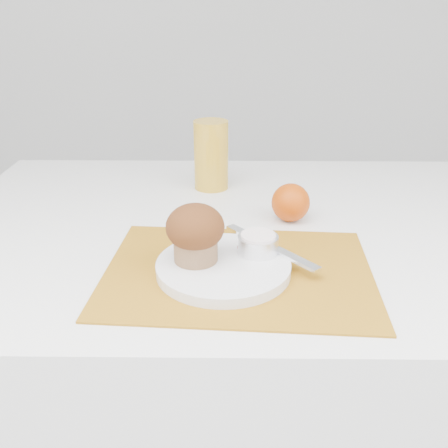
{
  "coord_description": "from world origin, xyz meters",
  "views": [
    {
      "loc": [
        -0.04,
        -0.83,
        1.15
      ],
      "look_at": [
        -0.04,
        -0.07,
        0.8
      ],
      "focal_mm": 40.0,
      "sensor_mm": 36.0,
      "label": 1
    }
  ],
  "objects_px": {
    "table": "(244,374)",
    "juice_glass": "(211,155)",
    "muffin": "(195,232)",
    "orange": "(291,203)",
    "plate": "(223,267)"
  },
  "relations": [
    {
      "from": "table",
      "to": "juice_glass",
      "type": "height_order",
      "value": "juice_glass"
    },
    {
      "from": "table",
      "to": "muffin",
      "type": "bearing_deg",
      "value": -114.81
    },
    {
      "from": "juice_glass",
      "to": "muffin",
      "type": "distance_m",
      "value": 0.38
    },
    {
      "from": "table",
      "to": "juice_glass",
      "type": "bearing_deg",
      "value": 111.64
    },
    {
      "from": "plate",
      "to": "muffin",
      "type": "distance_m",
      "value": 0.07
    },
    {
      "from": "plate",
      "to": "table",
      "type": "bearing_deg",
      "value": 77.33
    },
    {
      "from": "table",
      "to": "orange",
      "type": "bearing_deg",
      "value": 8.31
    },
    {
      "from": "orange",
      "to": "juice_glass",
      "type": "xyz_separation_m",
      "value": [
        -0.16,
        0.18,
        0.04
      ]
    },
    {
      "from": "juice_glass",
      "to": "muffin",
      "type": "bearing_deg",
      "value": -91.59
    },
    {
      "from": "table",
      "to": "plate",
      "type": "xyz_separation_m",
      "value": [
        -0.04,
        -0.2,
        0.39
      ]
    },
    {
      "from": "muffin",
      "to": "orange",
      "type": "bearing_deg",
      "value": 49.87
    },
    {
      "from": "table",
      "to": "orange",
      "type": "height_order",
      "value": "orange"
    },
    {
      "from": "muffin",
      "to": "juice_glass",
      "type": "bearing_deg",
      "value": 88.41
    },
    {
      "from": "table",
      "to": "orange",
      "type": "relative_size",
      "value": 16.19
    },
    {
      "from": "table",
      "to": "plate",
      "type": "bearing_deg",
      "value": -102.67
    }
  ]
}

